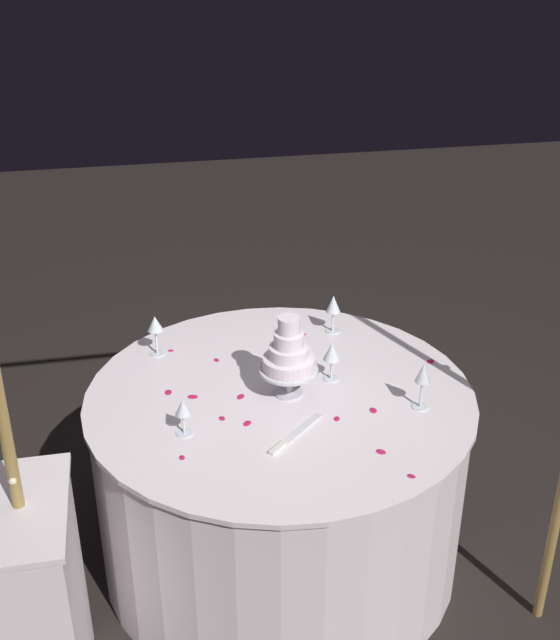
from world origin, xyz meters
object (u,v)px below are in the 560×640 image
Objects in this scene: side_table at (4,614)px; wine_glass_1 at (155,325)px; tiered_cake at (289,355)px; decorative_arch at (318,277)px; wine_glass_0 at (332,353)px; wine_glass_2 at (183,410)px; main_table at (280,476)px; wine_glass_4 at (333,306)px; wine_glass_3 at (423,375)px; cake_knife at (293,436)px.

wine_glass_1 reaches higher than side_table.
tiered_cake reaches higher than wine_glass_1.
wine_glass_0 is (-0.21, -0.59, -0.59)m from decorative_arch.
tiered_cake is 2.36× the size of wine_glass_2.
tiered_cake reaches higher than main_table.
wine_glass_4 is (-0.29, -0.45, -0.04)m from tiered_cake.
wine_glass_1 is 0.59m from wine_glass_2.
decorative_arch is at bearing -179.51° from side_table.
cake_knife is (0.50, 0.09, -0.13)m from wine_glass_3.
main_table is at bearing -20.25° from tiered_cake.
decorative_arch reaches higher than tiered_cake.
side_table is at bearing 27.10° from tiered_cake.
wine_glass_1 reaches higher than cake_knife.
side_table is 1.20m from wine_glass_1.
wine_glass_0 is 0.92× the size of wine_glass_4.
wine_glass_2 is (-0.62, -0.35, 0.46)m from side_table.
main_table is at bearing -89.88° from decorative_arch.
tiered_cake is 0.49m from wine_glass_3.
wine_glass_1 is at bearing -64.79° from decorative_arch.
decorative_arch reaches higher than wine_glass_1.
tiered_cake is at bearing -156.09° from wine_glass_2.
main_table is 0.49m from cake_knife.
main_table is at bearing -92.76° from cake_knife.
wine_glass_2 reaches higher than main_table.
wine_glass_0 is at bearing -44.00° from wine_glass_3.
wine_glass_0 is at bearing -156.83° from wine_glass_2.
wine_glass_3 reaches higher than wine_glass_4.
main_table is 4.59× the size of tiered_cake.
wine_glass_0 is at bearing 74.34° from wine_glass_4.
wine_glass_4 reaches higher than side_table.
wine_glass_2 is 0.86m from wine_glass_3.
wine_glass_1 reaches higher than wine_glass_4.
side_table is 1.60m from wine_glass_3.
wine_glass_3 is 0.79× the size of cake_knife.
wine_glass_1 is (0.46, -0.40, -0.03)m from tiered_cake.
wine_glass_1 reaches higher than main_table.
side_table is 4.87× the size of wine_glass_4.
decorative_arch reaches higher than wine_glass_3.
wine_glass_4 is at bearing -143.42° from side_table.
wine_glass_4 is at bearing -108.19° from decorative_arch.
wine_glass_4 is 0.81m from cake_knife.
wine_glass_4 is 0.73× the size of cake_knife.
wine_glass_0 is at bearing -164.13° from main_table.
wine_glass_2 is 0.94m from wine_glass_4.
wine_glass_2 is (0.38, 0.19, 0.49)m from main_table.
decorative_arch is at bearing 86.73° from tiered_cake.
wine_glass_3 is at bearing 179.62° from wine_glass_2.
side_table reaches higher than main_table.
wine_glass_4 is (-0.70, -0.63, 0.03)m from wine_glass_2.
cake_knife reaches higher than main_table.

